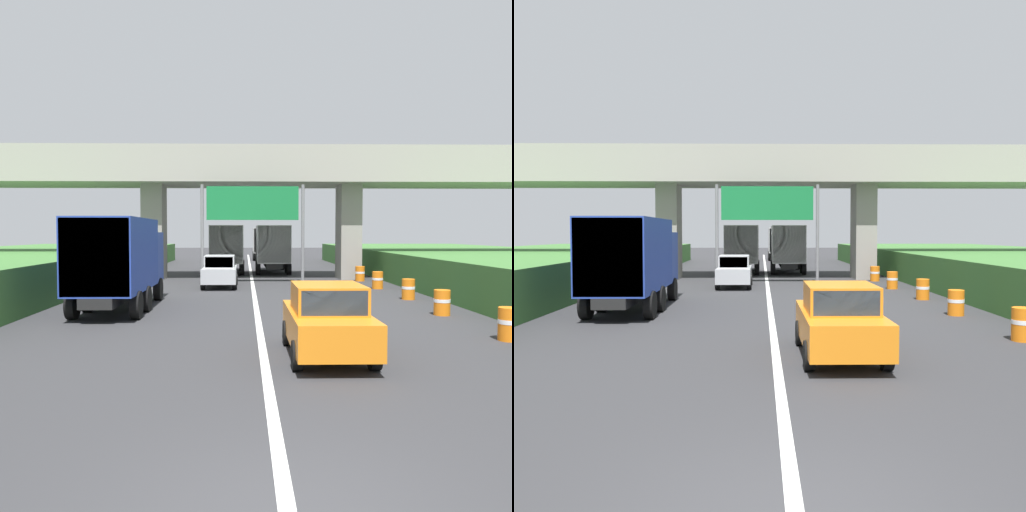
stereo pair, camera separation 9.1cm
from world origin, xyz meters
The scene contains 14 objects.
lane_centre_stripe centered at (0.00, 22.81, 0.00)m, with size 0.20×85.62×0.01m, color white.
overpass_bridge centered at (0.00, 28.52, 6.19)m, with size 40.00×4.80×8.14m.
overhead_highway_sign centered at (0.00, 24.81, 4.20)m, with size 5.88×0.18×5.64m.
truck_black centered at (-1.69, 33.44, 1.93)m, with size 2.44×7.30×3.44m.
truck_white centered at (1.62, 52.50, 1.93)m, with size 2.44×7.30×3.44m.
truck_blue centered at (-5.16, 14.92, 1.93)m, with size 2.44×7.30×3.44m.
truck_green centered at (1.56, 33.75, 1.93)m, with size 2.44×7.30×3.44m.
car_orange centered at (1.48, 7.13, 0.86)m, with size 1.86×4.10×1.72m.
car_silver centered at (-1.78, 23.16, 0.86)m, with size 1.86×4.10×1.72m.
construction_barrel_1 centered at (6.68, 8.88, 0.46)m, with size 0.57×0.57×0.90m.
construction_barrel_2 centered at (6.52, 13.31, 0.46)m, with size 0.57×0.57×0.90m.
construction_barrel_3 centered at (6.71, 17.74, 0.46)m, with size 0.57×0.57×0.90m.
construction_barrel_4 centered at (6.48, 22.17, 0.46)m, with size 0.57×0.57×0.90m.
construction_barrel_5 centered at (6.53, 26.60, 0.46)m, with size 0.57×0.57×0.90m.
Camera 1 is at (-0.44, -5.10, 2.90)m, focal length 37.08 mm.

